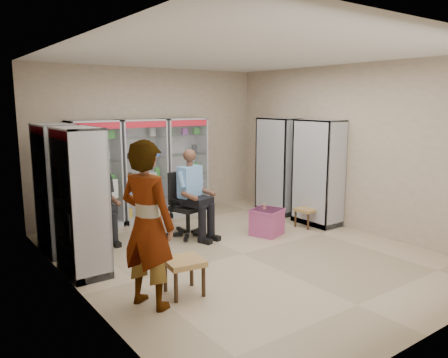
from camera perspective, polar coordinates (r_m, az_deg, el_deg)
floor at (r=6.88m, az=2.40°, el=-9.72°), size 6.00×6.00×0.00m
room_shell at (r=6.49m, az=2.53°, el=6.89°), size 5.02×6.02×3.01m
cabinet_back_left at (r=8.36m, az=-16.50°, el=0.50°), size 0.90×0.50×2.00m
cabinet_back_mid at (r=8.72m, az=-10.62°, el=1.12°), size 0.90×0.50×2.00m
cabinet_back_right at (r=9.16m, az=-5.26°, el=1.67°), size 0.90×0.50×2.00m
cabinet_right_far at (r=9.24m, az=7.11°, el=1.71°), size 0.90×0.50×2.00m
cabinet_right_near at (r=8.48m, az=12.19°, el=0.82°), size 0.90×0.50×2.00m
cabinet_left_far at (r=7.22m, az=-20.94°, el=-1.21°), size 0.90×0.50×2.00m
cabinet_left_near at (r=6.18m, az=-18.22°, el=-2.84°), size 0.90×0.50×2.00m
wooden_chair at (r=7.71m, az=-16.21°, el=-4.29°), size 0.42×0.42×0.94m
seated_customer at (r=7.62m, az=-16.15°, el=-2.91°), size 0.44×0.60×1.34m
office_chair at (r=7.62m, az=-4.76°, el=-3.33°), size 0.76×0.76×1.13m
seated_shopkeeper at (r=7.55m, az=-4.58°, el=-2.26°), size 0.63×0.76×1.44m
pink_trunk at (r=7.79m, az=5.62°, el=-5.60°), size 0.61×0.60×0.47m
tea_glass at (r=7.73m, az=5.30°, el=-3.59°), size 0.07×0.07×0.09m
woven_stool_a at (r=8.38m, az=10.70°, el=-4.97°), size 0.41×0.41×0.36m
woven_stool_b at (r=5.48m, az=-5.24°, el=-12.56°), size 0.50×0.50×0.44m
standing_man at (r=4.99m, az=-9.96°, el=-5.92°), size 0.70×0.83×1.93m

